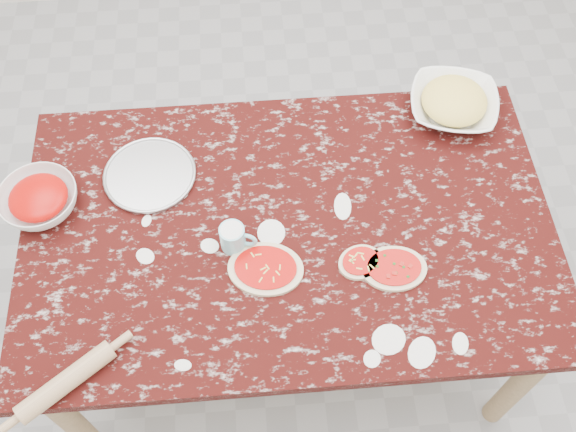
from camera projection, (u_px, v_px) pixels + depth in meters
The scene contains 10 objects.
ground at pixel (288, 322), 2.59m from camera, with size 4.00×4.00×0.00m, color gray.
worktable at pixel (288, 238), 2.03m from camera, with size 1.60×1.00×0.75m.
pizza_tray at pixel (150, 175), 2.04m from camera, with size 0.28×0.28×0.01m, color #B2B2B7.
sauce_bowl at pixel (40, 200), 1.96m from camera, with size 0.24×0.24×0.07m, color white.
cheese_bowl at pixel (453, 105), 2.16m from camera, with size 0.29×0.29×0.07m, color white.
flour_mug at pixel (234, 237), 1.88m from camera, with size 0.11×0.07×0.09m.
pizza_left at pixel (266, 269), 1.87m from camera, with size 0.25×0.21×0.02m.
pizza_mid at pixel (360, 262), 1.88m from camera, with size 0.16×0.15×0.02m.
pizza_right at pixel (394, 268), 1.87m from camera, with size 0.19×0.15×0.02m.
rolling_pin at pixel (66, 382), 1.68m from camera, with size 0.05×0.05×0.27m, color tan.
Camera 1 is at (-0.08, -1.01, 2.43)m, focal length 40.62 mm.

